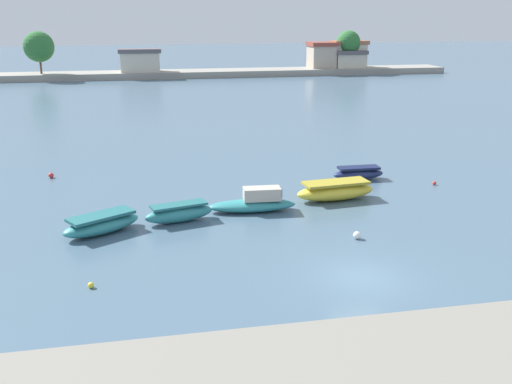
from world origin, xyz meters
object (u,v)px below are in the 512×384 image
Objects in this scene: moored_boat_4 at (358,173)px; mooring_buoy_2 at (51,175)px; mooring_buoy_3 at (91,285)px; mooring_buoy_0 at (434,183)px; moored_boat_1 at (179,213)px; moored_boat_2 at (254,203)px; mooring_buoy_1 at (357,235)px; moored_boat_3 at (336,191)px; moored_boat_0 at (102,224)px.

moored_boat_4 is 9.66× the size of mooring_buoy_2.
mooring_buoy_0 is at bearing 27.80° from mooring_buoy_3.
mooring_buoy_0 is at bearing -1.58° from moored_boat_1.
mooring_buoy_3 is at bearing -131.94° from moored_boat_2.
moored_boat_4 is at bearing 35.93° from moored_boat_2.
mooring_buoy_1 reaches higher than mooring_buoy_3.
moored_boat_1 is 10.36m from moored_boat_3.
moored_boat_0 is 13.77m from mooring_buoy_1.
mooring_buoy_1 is at bearing -47.87° from moored_boat_2.
moored_boat_4 reaches higher than mooring_buoy_3.
moored_boat_0 is 12.89m from mooring_buoy_2.
moored_boat_1 is 10.87× the size of mooring_buoy_2.
moored_boat_0 reaches higher than mooring_buoy_3.
mooring_buoy_1 is 23.52m from mooring_buoy_2.
moored_boat_3 is 1.45× the size of moored_boat_4.
mooring_buoy_1 is (9.01, -4.60, -0.31)m from moored_boat_1.
moored_boat_3 is 20.34× the size of mooring_buoy_0.
mooring_buoy_2 is (-12.95, 10.25, -0.33)m from moored_boat_2.
moored_boat_2 is 1.00× the size of moored_boat_3.
mooring_buoy_2 is at bearing 112.49° from moored_boat_1.
mooring_buoy_1 is at bearing -42.37° from mooring_buoy_2.
moored_boat_3 is 20.59m from mooring_buoy_2.
moored_boat_0 is 6.86m from mooring_buoy_3.
moored_boat_1 is (4.27, 0.97, 0.01)m from moored_boat_0.
mooring_buoy_0 is (17.96, 4.01, -0.38)m from moored_boat_1.
moored_boat_1 is at bearing -53.35° from mooring_buoy_2.
moored_boat_2 is 5.67m from moored_boat_3.
moored_boat_0 reaches higher than mooring_buoy_2.
moored_boat_2 is 1.46× the size of moored_boat_4.
moored_boat_1 is 15.66× the size of mooring_buoy_3.
moored_boat_3 is at bearing 34.47° from mooring_buoy_3.
mooring_buoy_1 is 13.85m from mooring_buoy_3.
mooring_buoy_0 is (13.38, 3.01, -0.39)m from moored_boat_2.
mooring_buoy_0 is (22.23, 4.98, -0.37)m from moored_boat_0.
moored_boat_1 reaches higher than mooring_buoy_1.
moored_boat_4 is (13.31, 6.48, -0.08)m from moored_boat_1.
moored_boat_2 is 20.42× the size of mooring_buoy_0.
moored_boat_2 is at bearing -146.83° from moored_boat_4.
mooring_buoy_2 is (-4.10, 12.22, -0.31)m from moored_boat_0.
moored_boat_1 is at bearing -167.42° from mooring_buoy_0.
moored_boat_4 is at bearing 152.04° from mooring_buoy_0.
moored_boat_3 is 17.69m from mooring_buoy_3.
moored_boat_3 is at bearing 16.04° from moored_boat_2.
moored_boat_0 is 12.11× the size of mooring_buoy_2.
mooring_buoy_3 reaches higher than mooring_buoy_0.
mooring_buoy_3 is at bearing -166.59° from mooring_buoy_1.
mooring_buoy_3 is (3.91, -19.06, -0.06)m from mooring_buoy_2.
mooring_buoy_3 is (-0.19, -6.84, -0.37)m from moored_boat_0.
moored_boat_3 is 20.21× the size of mooring_buoy_3.
mooring_buoy_0 is 12.42m from mooring_buoy_1.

